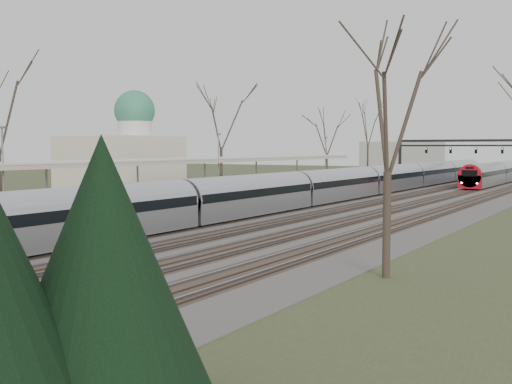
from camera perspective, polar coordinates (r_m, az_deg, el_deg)
track_bed at (r=66.49m, az=12.79°, el=-0.32°), size 24.00×160.00×0.22m
platform at (r=54.74m, az=-2.42°, el=-0.67°), size 3.50×69.00×1.00m
canopy at (r=50.87m, az=-5.25°, el=2.83°), size 4.10×50.00×3.11m
dome_building at (r=62.85m, az=-11.84°, el=2.79°), size 10.00×8.00×10.30m
signal_gantry at (r=95.24m, az=18.58°, el=3.76°), size 21.00×0.59×6.08m
tree_west_far at (r=67.78m, az=-3.13°, el=6.58°), size 5.50×5.50×11.33m
tree_east_near at (r=24.39m, az=11.69°, el=7.68°), size 4.50×4.50×9.27m
train_near at (r=64.85m, az=9.75°, el=0.87°), size 2.62×90.21×3.05m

